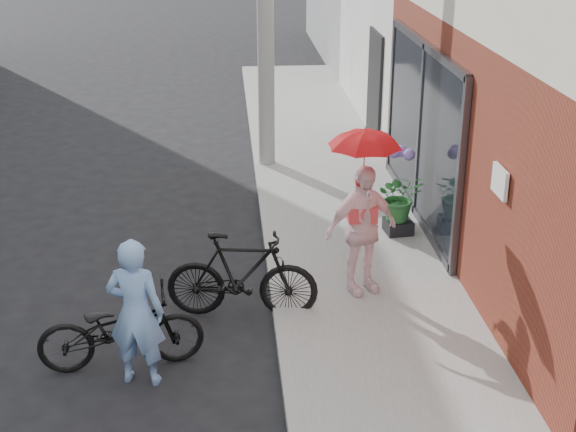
{
  "coord_description": "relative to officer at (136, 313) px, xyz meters",
  "views": [
    {
      "loc": [
        0.41,
        -7.23,
        4.6
      ],
      "look_at": [
        1.08,
        1.19,
        1.1
      ],
      "focal_mm": 50.0,
      "sensor_mm": 36.0,
      "label": 1
    }
  ],
  "objects": [
    {
      "name": "bike_right",
      "position": [
        1.05,
        1.22,
        -0.26
      ],
      "size": [
        1.77,
        0.71,
        1.04
      ],
      "primitive_type": "imported",
      "rotation": [
        0.0,
        0.0,
        1.44
      ],
      "color": "black",
      "rests_on": "ground"
    },
    {
      "name": "bike_left",
      "position": [
        -0.2,
        0.28,
        -0.34
      ],
      "size": [
        1.72,
        0.77,
        0.88
      ],
      "primitive_type": "imported",
      "rotation": [
        0.0,
        0.0,
        1.68
      ],
      "color": "black",
      "rests_on": "ground"
    },
    {
      "name": "ground",
      "position": [
        0.51,
        0.34,
        -0.77
      ],
      "size": [
        80.0,
        80.0,
        0.0
      ],
      "primitive_type": "plane",
      "color": "black",
      "rests_on": "ground"
    },
    {
      "name": "kimono_woman",
      "position": [
        2.45,
        1.53,
        0.13
      ],
      "size": [
        0.99,
        0.7,
        1.57
      ],
      "primitive_type": "imported",
      "rotation": [
        0.0,
        0.0,
        0.38
      ],
      "color": "#FFD5D9",
      "rests_on": "sidewalk"
    },
    {
      "name": "planter",
      "position": [
        3.26,
        3.18,
        -0.56
      ],
      "size": [
        0.4,
        0.4,
        0.19
      ],
      "primitive_type": "cube",
      "rotation": [
        0.0,
        0.0,
        0.11
      ],
      "color": "black",
      "rests_on": "sidewalk"
    },
    {
      "name": "parasol",
      "position": [
        2.45,
        1.53,
        1.26
      ],
      "size": [
        0.79,
        0.79,
        0.7
      ],
      "primitive_type": "imported",
      "color": "red",
      "rests_on": "kimono_woman"
    },
    {
      "name": "potted_plant",
      "position": [
        3.26,
        3.18,
        -0.12
      ],
      "size": [
        0.62,
        0.54,
        0.69
      ],
      "primitive_type": "imported",
      "color": "#29672E",
      "rests_on": "planter"
    },
    {
      "name": "sidewalk",
      "position": [
        2.61,
        2.34,
        -0.71
      ],
      "size": [
        2.2,
        24.0,
        0.12
      ],
      "primitive_type": "cube",
      "color": "gray",
      "rests_on": "ground"
    },
    {
      "name": "officer",
      "position": [
        0.0,
        0.0,
        0.0
      ],
      "size": [
        0.63,
        0.48,
        1.55
      ],
      "primitive_type": "imported",
      "rotation": [
        0.0,
        0.0,
        2.93
      ],
      "color": "#7CA4DE",
      "rests_on": "ground"
    },
    {
      "name": "curb",
      "position": [
        1.45,
        2.34,
        -0.71
      ],
      "size": [
        0.12,
        24.0,
        0.12
      ],
      "primitive_type": "cube",
      "color": "#9E9E99",
      "rests_on": "ground"
    }
  ]
}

